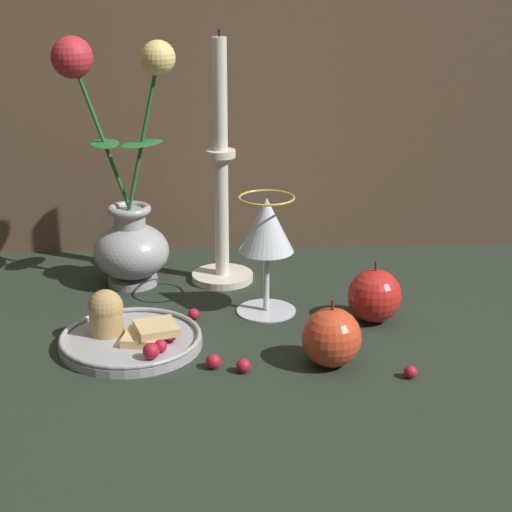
% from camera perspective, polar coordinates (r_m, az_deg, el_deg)
% --- Properties ---
extents(ground_plane, '(2.40, 2.40, 0.00)m').
position_cam_1_polar(ground_plane, '(1.07, -4.20, -5.07)').
color(ground_plane, '#232D23').
rests_on(ground_plane, ground).
extents(vase, '(0.16, 0.11, 0.35)m').
position_cam_1_polar(vase, '(1.20, -8.67, 3.05)').
color(vase, '#A3A3A8').
rests_on(vase, ground_plane).
extents(plate_with_pastries, '(0.17, 0.17, 0.07)m').
position_cam_1_polar(plate_with_pastries, '(1.04, -8.53, -5.17)').
color(plate_with_pastries, '#A3A3A8').
rests_on(plate_with_pastries, ground_plane).
extents(wine_glass, '(0.08, 0.08, 0.16)m').
position_cam_1_polar(wine_glass, '(1.09, 0.71, 1.70)').
color(wine_glass, silver).
rests_on(wine_glass, ground_plane).
extents(candlestick, '(0.09, 0.09, 0.35)m').
position_cam_1_polar(candlestick, '(1.20, -2.32, 3.61)').
color(candlestick, silver).
rests_on(candlestick, ground_plane).
extents(apple_beside_vase, '(0.07, 0.07, 0.08)m').
position_cam_1_polar(apple_beside_vase, '(0.98, 5.06, -5.43)').
color(apple_beside_vase, '#D14223').
rests_on(apple_beside_vase, ground_plane).
extents(apple_near_glass, '(0.07, 0.07, 0.08)m').
position_cam_1_polar(apple_near_glass, '(1.10, 7.91, -2.64)').
color(apple_near_glass, red).
rests_on(apple_near_glass, ground_plane).
extents(berry_near_plate, '(0.02, 0.02, 0.02)m').
position_cam_1_polar(berry_near_plate, '(0.98, -2.86, -7.03)').
color(berry_near_plate, '#AD192D').
rests_on(berry_near_plate, ground_plane).
extents(berry_front_center, '(0.02, 0.02, 0.02)m').
position_cam_1_polar(berry_front_center, '(0.97, -0.85, -7.33)').
color(berry_front_center, '#AD192D').
rests_on(berry_front_center, ground_plane).
extents(berry_by_glass_stem, '(0.01, 0.01, 0.01)m').
position_cam_1_polar(berry_by_glass_stem, '(0.97, 10.25, -7.61)').
color(berry_by_glass_stem, '#AD192D').
rests_on(berry_by_glass_stem, ground_plane).
extents(berry_under_candlestick, '(0.01, 0.01, 0.01)m').
position_cam_1_polar(berry_under_candlestick, '(1.11, -3.96, -3.88)').
color(berry_under_candlestick, '#AD192D').
rests_on(berry_under_candlestick, ground_plane).
extents(berry_far_right, '(0.02, 0.02, 0.02)m').
position_cam_1_polar(berry_far_right, '(1.07, 4.94, -4.76)').
color(berry_far_right, '#AD192D').
rests_on(berry_far_right, ground_plane).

